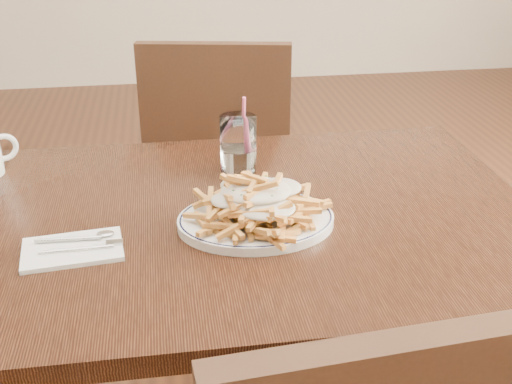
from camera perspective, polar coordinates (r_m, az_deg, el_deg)
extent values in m
cube|color=black|center=(1.27, -1.96, -2.63)|extent=(1.20, 0.80, 0.04)
cylinder|color=black|center=(1.81, -20.98, -8.88)|extent=(0.05, 0.05, 0.71)
cylinder|color=black|center=(1.88, 13.82, -6.29)|extent=(0.05, 0.05, 0.71)
cube|color=black|center=(2.15, -3.00, 1.38)|extent=(0.50, 0.50, 0.04)
cube|color=black|center=(1.87, -3.62, 6.03)|extent=(0.43, 0.12, 0.47)
cylinder|color=black|center=(2.41, 1.84, -1.82)|extent=(0.04, 0.04, 0.42)
cylinder|color=black|center=(2.44, -6.89, -1.70)|extent=(0.04, 0.04, 0.42)
cylinder|color=black|center=(2.09, 1.86, -6.56)|extent=(0.04, 0.04, 0.42)
cylinder|color=black|center=(2.12, -8.24, -6.35)|extent=(0.04, 0.04, 0.42)
torus|color=black|center=(1.21, 0.00, -2.35)|extent=(0.34, 0.34, 0.01)
ellipsoid|color=beige|center=(1.18, 0.00, 0.26)|extent=(0.19, 0.16, 0.03)
cube|color=white|center=(1.18, -15.99, -4.93)|extent=(0.18, 0.13, 0.01)
cylinder|color=white|center=(1.41, -1.60, 4.22)|extent=(0.08, 0.08, 0.13)
cylinder|color=white|center=(1.42, -1.58, 2.91)|extent=(0.07, 0.07, 0.05)
cylinder|color=#F55D8C|center=(1.41, -1.13, 5.35)|extent=(0.01, 0.04, 0.17)
torus|color=white|center=(1.53, -21.52, 3.69)|extent=(0.06, 0.04, 0.06)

